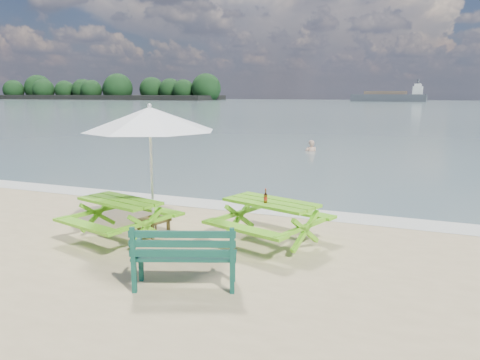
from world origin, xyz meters
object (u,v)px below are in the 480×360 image
at_px(swimmer, 311,157).
at_px(picnic_table_left, 121,220).
at_px(patio_umbrella, 150,119).
at_px(park_bench, 185,268).
at_px(beer_bottle, 266,198).
at_px(picnic_table_right, 271,223).
at_px(side_table, 154,226).

bearing_deg(swimmer, picnic_table_left, -90.56).
distance_m(picnic_table_left, swimmer, 14.70).
distance_m(picnic_table_left, patio_umbrella, 1.98).
bearing_deg(swimmer, park_bench, -82.83).
xyz_separation_m(patio_umbrella, swimmer, (-0.27, 14.21, -2.54)).
height_order(beer_bottle, swimmer, beer_bottle).
bearing_deg(picnic_table_right, beer_bottle, -107.25).
bearing_deg(patio_umbrella, picnic_table_right, 8.18).
relative_size(picnic_table_left, swimmer, 1.34).
distance_m(park_bench, side_table, 2.64).
bearing_deg(park_bench, picnic_table_left, 145.74).
bearing_deg(picnic_table_left, park_bench, -34.26).
relative_size(beer_bottle, swimmer, 0.16).
height_order(park_bench, patio_umbrella, patio_umbrella).
xyz_separation_m(picnic_table_right, beer_bottle, (-0.05, -0.16, 0.50)).
distance_m(picnic_table_right, swimmer, 14.13).
bearing_deg(patio_umbrella, swimmer, 91.08).
distance_m(side_table, swimmer, 14.22).
height_order(picnic_table_left, beer_bottle, beer_bottle).
distance_m(park_bench, patio_umbrella, 3.30).
distance_m(picnic_table_right, patio_umbrella, 2.98).
height_order(park_bench, swimmer, park_bench).
relative_size(side_table, patio_umbrella, 0.20).
distance_m(beer_bottle, swimmer, 14.31).
bearing_deg(picnic_table_left, swimmer, 89.44).
bearing_deg(swimmer, picnic_table_right, -79.53).
bearing_deg(picnic_table_left, beer_bottle, 13.64).
height_order(picnic_table_left, picnic_table_right, picnic_table_right).
xyz_separation_m(picnic_table_left, beer_bottle, (2.66, 0.65, 0.52)).
height_order(picnic_table_right, beer_bottle, beer_bottle).
bearing_deg(side_table, beer_bottle, 4.26).
relative_size(picnic_table_right, beer_bottle, 9.12).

